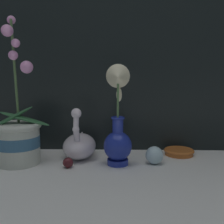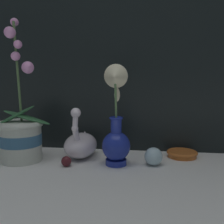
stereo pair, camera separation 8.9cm
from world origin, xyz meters
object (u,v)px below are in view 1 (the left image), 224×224
object	(u,v)px
orchid_potted_plant	(18,136)
swan_figurine	(80,144)
amber_dish	(179,151)
blue_vase	(118,131)
glass_sphere	(154,155)

from	to	relation	value
orchid_potted_plant	swan_figurine	size ratio (longest dim) A/B	2.57
swan_figurine	amber_dish	world-z (taller)	swan_figurine
swan_figurine	blue_vase	distance (m)	0.17
blue_vase	glass_sphere	size ratio (longest dim) A/B	5.53
swan_figurine	glass_sphere	distance (m)	0.27
swan_figurine	blue_vase	bearing A→B (deg)	-30.31
glass_sphere	amber_dish	world-z (taller)	glass_sphere
orchid_potted_plant	swan_figurine	xyz separation A→B (m)	(0.19, 0.07, -0.04)
glass_sphere	swan_figurine	bearing A→B (deg)	166.54
amber_dish	swan_figurine	bearing A→B (deg)	-173.17
orchid_potted_plant	glass_sphere	distance (m)	0.46
orchid_potted_plant	glass_sphere	size ratio (longest dim) A/B	8.09
swan_figurine	amber_dish	bearing A→B (deg)	6.83
swan_figurine	glass_sphere	xyz separation A→B (m)	(0.26, -0.06, -0.02)
orchid_potted_plant	amber_dish	bearing A→B (deg)	11.26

